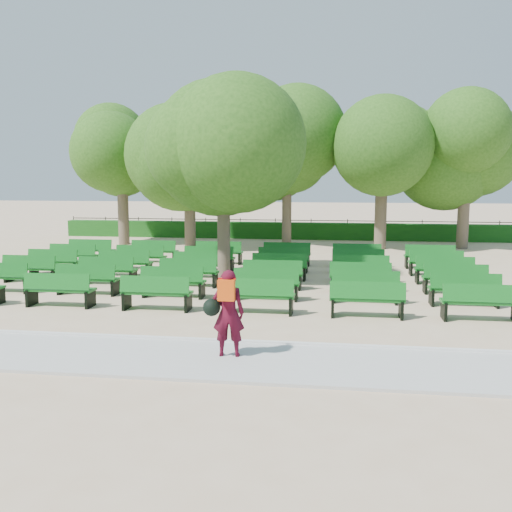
# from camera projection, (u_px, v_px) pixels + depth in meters

# --- Properties ---
(ground) EXTENTS (120.00, 120.00, 0.00)m
(ground) POSITION_uv_depth(u_px,v_px,m) (258.00, 286.00, 17.83)
(ground) COLOR tan
(paving) EXTENTS (30.00, 2.20, 0.06)m
(paving) POSITION_uv_depth(u_px,v_px,m) (203.00, 360.00, 10.57)
(paving) COLOR #B2B3AE
(paving) RESTS_ON ground
(curb) EXTENTS (30.00, 0.12, 0.10)m
(curb) POSITION_uv_depth(u_px,v_px,m) (216.00, 341.00, 11.69)
(curb) COLOR silver
(curb) RESTS_ON ground
(hedge) EXTENTS (26.00, 0.70, 0.90)m
(hedge) POSITION_uv_depth(u_px,v_px,m) (293.00, 231.00, 31.50)
(hedge) COLOR #185516
(hedge) RESTS_ON ground
(fence) EXTENTS (26.00, 0.10, 1.02)m
(fence) POSITION_uv_depth(u_px,v_px,m) (293.00, 238.00, 31.95)
(fence) COLOR black
(fence) RESTS_ON ground
(tree_line) EXTENTS (21.80, 6.80, 7.04)m
(tree_line) POSITION_uv_depth(u_px,v_px,m) (286.00, 248.00, 27.64)
(tree_line) COLOR #2F5E19
(tree_line) RESTS_ON ground
(bench_array) EXTENTS (1.84, 0.67, 1.14)m
(bench_array) POSITION_uv_depth(u_px,v_px,m) (236.00, 280.00, 18.39)
(bench_array) COLOR #11641A
(bench_array) RESTS_ON ground
(tree_among) EXTENTS (4.75, 4.75, 6.44)m
(tree_among) POSITION_uv_depth(u_px,v_px,m) (223.00, 149.00, 18.44)
(tree_among) COLOR brown
(tree_among) RESTS_ON ground
(person) EXTENTS (0.79, 0.49, 1.64)m
(person) POSITION_uv_depth(u_px,v_px,m) (227.00, 312.00, 10.60)
(person) COLOR #420918
(person) RESTS_ON ground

